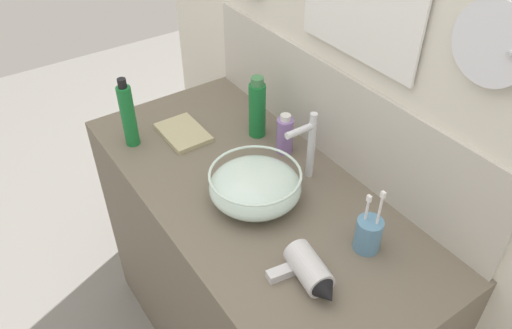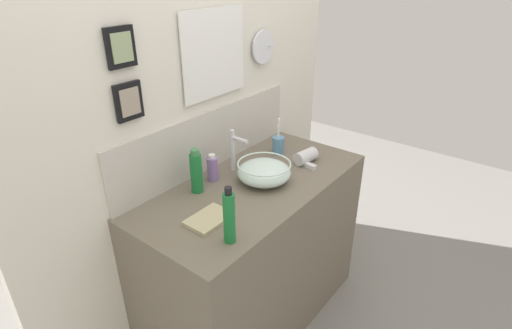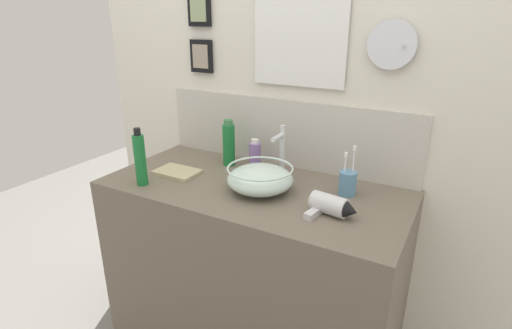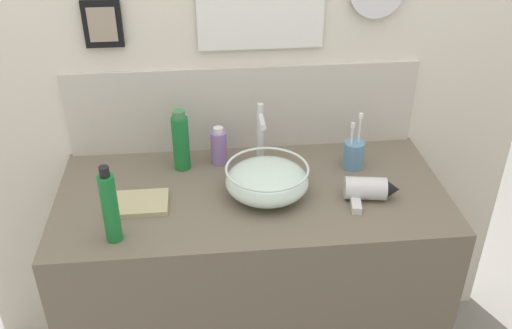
{
  "view_description": "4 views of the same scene",
  "coord_description": "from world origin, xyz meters",
  "px_view_note": "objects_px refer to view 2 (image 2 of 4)",
  "views": [
    {
      "loc": [
        0.93,
        -0.63,
        1.9
      ],
      "look_at": [
        0.01,
        0.0,
        1.0
      ],
      "focal_mm": 35.0,
      "sensor_mm": 36.0,
      "label": 1
    },
    {
      "loc": [
        -1.35,
        -1.06,
        1.88
      ],
      "look_at": [
        0.01,
        0.0,
        1.0
      ],
      "focal_mm": 28.0,
      "sensor_mm": 36.0,
      "label": 2
    },
    {
      "loc": [
        0.75,
        -1.32,
        1.57
      ],
      "look_at": [
        0.01,
        0.0,
        1.0
      ],
      "focal_mm": 28.0,
      "sensor_mm": 36.0,
      "label": 3
    },
    {
      "loc": [
        -0.14,
        -1.53,
        1.94
      ],
      "look_at": [
        0.01,
        0.0,
        1.0
      ],
      "focal_mm": 40.0,
      "sensor_mm": 36.0,
      "label": 4
    }
  ],
  "objects_px": {
    "glass_bowl_sink": "(264,172)",
    "soap_dispenser": "(229,217)",
    "hair_drier": "(308,156)",
    "toothbrush_cup": "(278,145)",
    "faucet": "(234,148)",
    "shampoo_bottle": "(196,172)",
    "lotion_bottle": "(212,168)",
    "hand_towel": "(209,219)"
  },
  "relations": [
    {
      "from": "faucet",
      "to": "soap_dispenser",
      "type": "relative_size",
      "value": 0.93
    },
    {
      "from": "faucet",
      "to": "hair_drier",
      "type": "bearing_deg",
      "value": -37.64
    },
    {
      "from": "shampoo_bottle",
      "to": "hand_towel",
      "type": "height_order",
      "value": "shampoo_bottle"
    },
    {
      "from": "shampoo_bottle",
      "to": "soap_dispenser",
      "type": "distance_m",
      "value": 0.42
    },
    {
      "from": "hair_drier",
      "to": "hand_towel",
      "type": "distance_m",
      "value": 0.74
    },
    {
      "from": "lotion_bottle",
      "to": "glass_bowl_sink",
      "type": "bearing_deg",
      "value": -56.15
    },
    {
      "from": "lotion_bottle",
      "to": "shampoo_bottle",
      "type": "bearing_deg",
      "value": -170.87
    },
    {
      "from": "faucet",
      "to": "toothbrush_cup",
      "type": "height_order",
      "value": "faucet"
    },
    {
      "from": "soap_dispenser",
      "to": "hand_towel",
      "type": "xyz_separation_m",
      "value": [
        0.05,
        0.16,
        -0.1
      ]
    },
    {
      "from": "toothbrush_cup",
      "to": "soap_dispenser",
      "type": "xyz_separation_m",
      "value": [
        -0.78,
        -0.32,
        0.06
      ]
    },
    {
      "from": "glass_bowl_sink",
      "to": "hand_towel",
      "type": "height_order",
      "value": "glass_bowl_sink"
    },
    {
      "from": "glass_bowl_sink",
      "to": "toothbrush_cup",
      "type": "distance_m",
      "value": 0.35
    },
    {
      "from": "shampoo_bottle",
      "to": "faucet",
      "type": "bearing_deg",
      "value": -0.52
    },
    {
      "from": "faucet",
      "to": "hand_towel",
      "type": "height_order",
      "value": "faucet"
    },
    {
      "from": "faucet",
      "to": "hand_towel",
      "type": "relative_size",
      "value": 1.17
    },
    {
      "from": "toothbrush_cup",
      "to": "hand_towel",
      "type": "distance_m",
      "value": 0.75
    },
    {
      "from": "hair_drier",
      "to": "toothbrush_cup",
      "type": "distance_m",
      "value": 0.2
    },
    {
      "from": "glass_bowl_sink",
      "to": "faucet",
      "type": "xyz_separation_m",
      "value": [
        -0.0,
        0.19,
        0.07
      ]
    },
    {
      "from": "faucet",
      "to": "lotion_bottle",
      "type": "distance_m",
      "value": 0.16
    },
    {
      "from": "glass_bowl_sink",
      "to": "lotion_bottle",
      "type": "bearing_deg",
      "value": 123.85
    },
    {
      "from": "glass_bowl_sink",
      "to": "toothbrush_cup",
      "type": "height_order",
      "value": "toothbrush_cup"
    },
    {
      "from": "hair_drier",
      "to": "hand_towel",
      "type": "xyz_separation_m",
      "value": [
        -0.73,
        0.04,
        -0.03
      ]
    },
    {
      "from": "hand_towel",
      "to": "faucet",
      "type": "bearing_deg",
      "value": 26.99
    },
    {
      "from": "hair_drier",
      "to": "toothbrush_cup",
      "type": "height_order",
      "value": "toothbrush_cup"
    },
    {
      "from": "hair_drier",
      "to": "shampoo_bottle",
      "type": "relative_size",
      "value": 0.83
    },
    {
      "from": "soap_dispenser",
      "to": "lotion_bottle",
      "type": "height_order",
      "value": "soap_dispenser"
    },
    {
      "from": "hand_towel",
      "to": "soap_dispenser",
      "type": "bearing_deg",
      "value": -107.49
    },
    {
      "from": "toothbrush_cup",
      "to": "lotion_bottle",
      "type": "distance_m",
      "value": 0.47
    },
    {
      "from": "glass_bowl_sink",
      "to": "toothbrush_cup",
      "type": "bearing_deg",
      "value": 23.51
    },
    {
      "from": "toothbrush_cup",
      "to": "lotion_bottle",
      "type": "xyz_separation_m",
      "value": [
        -0.46,
        0.08,
        0.01
      ]
    },
    {
      "from": "soap_dispenser",
      "to": "lotion_bottle",
      "type": "distance_m",
      "value": 0.51
    },
    {
      "from": "faucet",
      "to": "hair_drier",
      "type": "height_order",
      "value": "faucet"
    },
    {
      "from": "hand_towel",
      "to": "glass_bowl_sink",
      "type": "bearing_deg",
      "value": 2.68
    },
    {
      "from": "hair_drier",
      "to": "hand_towel",
      "type": "bearing_deg",
      "value": 177.05
    },
    {
      "from": "lotion_bottle",
      "to": "faucet",
      "type": "bearing_deg",
      "value": -9.13
    },
    {
      "from": "shampoo_bottle",
      "to": "lotion_bottle",
      "type": "relative_size",
      "value": 1.58
    },
    {
      "from": "hair_drier",
      "to": "lotion_bottle",
      "type": "xyz_separation_m",
      "value": [
        -0.46,
        0.27,
        0.03
      ]
    },
    {
      "from": "faucet",
      "to": "shampoo_bottle",
      "type": "height_order",
      "value": "faucet"
    },
    {
      "from": "hair_drier",
      "to": "hand_towel",
      "type": "relative_size",
      "value": 0.94
    },
    {
      "from": "glass_bowl_sink",
      "to": "soap_dispenser",
      "type": "distance_m",
      "value": 0.5
    },
    {
      "from": "toothbrush_cup",
      "to": "shampoo_bottle",
      "type": "xyz_separation_m",
      "value": [
        -0.59,
        0.06,
        0.05
      ]
    },
    {
      "from": "hair_drier",
      "to": "toothbrush_cup",
      "type": "xyz_separation_m",
      "value": [
        -0.0,
        0.2,
        0.02
      ]
    }
  ]
}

